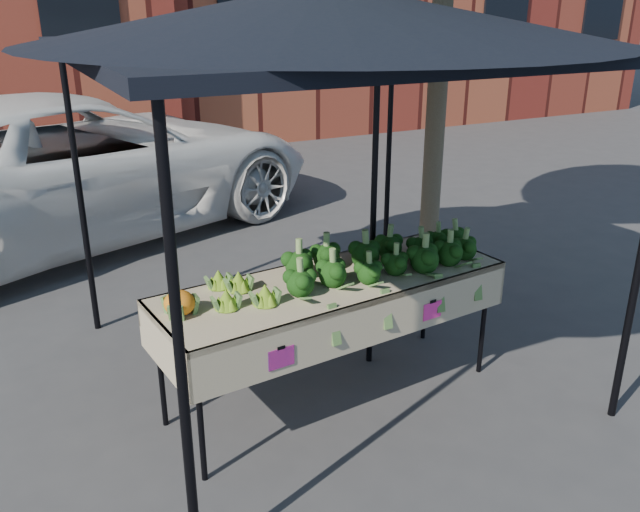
{
  "coord_description": "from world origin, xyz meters",
  "views": [
    {
      "loc": [
        -2.11,
        -3.46,
        2.62
      ],
      "look_at": [
        -0.21,
        0.3,
        1.0
      ],
      "focal_mm": 37.13,
      "sensor_mm": 36.0,
      "label": 1
    }
  ],
  "objects": [
    {
      "name": "romanesco_cluster",
      "position": [
        -0.87,
        0.13,
        0.99
      ],
      "size": [
        0.41,
        0.55,
        0.18
      ],
      "primitive_type": "ellipsoid",
      "color": "#77B527",
      "rests_on": "table"
    },
    {
      "name": "street_tree",
      "position": [
        1.37,
        1.2,
        2.47
      ],
      "size": [
        2.51,
        2.51,
        4.94
      ],
      "primitive_type": null,
      "color": "#1E4C14",
      "rests_on": "ground"
    },
    {
      "name": "canopy",
      "position": [
        -0.07,
        0.49,
        1.37
      ],
      "size": [
        3.16,
        3.16,
        2.74
      ],
      "primitive_type": null,
      "color": "black",
      "rests_on": "ground"
    },
    {
      "name": "cauliflower_pair",
      "position": [
        -1.26,
        0.05,
        0.98
      ],
      "size": [
        0.18,
        0.18,
        0.16
      ],
      "primitive_type": "ellipsoid",
      "color": "orange",
      "rests_on": "table"
    },
    {
      "name": "ground",
      "position": [
        0.0,
        0.0,
        0.0
      ],
      "size": [
        90.0,
        90.0,
        0.0
      ],
      "primitive_type": "plane",
      "color": "#37373A"
    },
    {
      "name": "broccoli_heap",
      "position": [
        0.18,
        0.12,
        1.02
      ],
      "size": [
        1.58,
        0.55,
        0.23
      ],
      "primitive_type": "ellipsoid",
      "color": "black",
      "rests_on": "table"
    },
    {
      "name": "table",
      "position": [
        -0.21,
        0.1,
        0.45
      ],
      "size": [
        2.47,
        1.04,
        0.9
      ],
      "color": "#B9AC89",
      "rests_on": "ground"
    }
  ]
}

